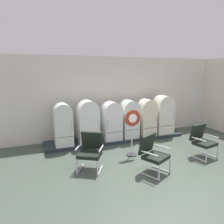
{
  "coord_description": "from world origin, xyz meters",
  "views": [
    {
      "loc": [
        -2.81,
        -3.9,
        2.54
      ],
      "look_at": [
        -0.3,
        2.75,
        1.14
      ],
      "focal_mm": 33.2,
      "sensor_mm": 36.0,
      "label": 1
    }
  ],
  "objects_px": {
    "refrigerator_2": "(111,120)",
    "refrigerator_4": "(147,116)",
    "refrigerator_1": "(88,120)",
    "refrigerator_3": "(129,118)",
    "sign_stand": "(132,133)",
    "refrigerator_5": "(163,113)",
    "armchair_right": "(202,139)",
    "armchair_left": "(91,149)",
    "armchair_center": "(153,152)",
    "refrigerator_0": "(63,123)"
  },
  "relations": [
    {
      "from": "armchair_left",
      "to": "armchair_right",
      "type": "relative_size",
      "value": 1.0
    },
    {
      "from": "refrigerator_3",
      "to": "armchair_right",
      "type": "distance_m",
      "value": 2.63
    },
    {
      "from": "refrigerator_2",
      "to": "armchair_left",
      "type": "xyz_separation_m",
      "value": [
        -1.27,
        -1.84,
        -0.29
      ]
    },
    {
      "from": "refrigerator_0",
      "to": "refrigerator_3",
      "type": "bearing_deg",
      "value": 0.69
    },
    {
      "from": "refrigerator_1",
      "to": "armchair_left",
      "type": "xyz_separation_m",
      "value": [
        -0.4,
        -1.82,
        -0.34
      ]
    },
    {
      "from": "refrigerator_3",
      "to": "armchair_right",
      "type": "relative_size",
      "value": 1.42
    },
    {
      "from": "refrigerator_0",
      "to": "armchair_center",
      "type": "bearing_deg",
      "value": -53.81
    },
    {
      "from": "refrigerator_2",
      "to": "armchair_left",
      "type": "relative_size",
      "value": 1.4
    },
    {
      "from": "refrigerator_3",
      "to": "armchair_center",
      "type": "xyz_separation_m",
      "value": [
        -0.56,
        -2.57,
        -0.31
      ]
    },
    {
      "from": "sign_stand",
      "to": "refrigerator_2",
      "type": "bearing_deg",
      "value": 95.83
    },
    {
      "from": "sign_stand",
      "to": "refrigerator_1",
      "type": "bearing_deg",
      "value": 125.95
    },
    {
      "from": "refrigerator_4",
      "to": "armchair_center",
      "type": "height_order",
      "value": "refrigerator_4"
    },
    {
      "from": "refrigerator_1",
      "to": "refrigerator_3",
      "type": "height_order",
      "value": "refrigerator_1"
    },
    {
      "from": "refrigerator_3",
      "to": "refrigerator_5",
      "type": "height_order",
      "value": "refrigerator_5"
    },
    {
      "from": "refrigerator_5",
      "to": "armchair_right",
      "type": "relative_size",
      "value": 1.53
    },
    {
      "from": "armchair_right",
      "to": "sign_stand",
      "type": "relative_size",
      "value": 0.69
    },
    {
      "from": "refrigerator_2",
      "to": "sign_stand",
      "type": "xyz_separation_m",
      "value": [
        0.14,
        -1.41,
        -0.11
      ]
    },
    {
      "from": "refrigerator_0",
      "to": "refrigerator_2",
      "type": "xyz_separation_m",
      "value": [
        1.72,
        0.03,
        -0.02
      ]
    },
    {
      "from": "refrigerator_2",
      "to": "refrigerator_4",
      "type": "distance_m",
      "value": 1.44
    },
    {
      "from": "refrigerator_0",
      "to": "sign_stand",
      "type": "distance_m",
      "value": 2.32
    },
    {
      "from": "refrigerator_2",
      "to": "refrigerator_5",
      "type": "relative_size",
      "value": 0.91
    },
    {
      "from": "refrigerator_5",
      "to": "armchair_left",
      "type": "xyz_separation_m",
      "value": [
        -3.45,
        -1.82,
        -0.36
      ]
    },
    {
      "from": "refrigerator_1",
      "to": "armchair_right",
      "type": "xyz_separation_m",
      "value": [
        2.94,
        -2.21,
        -0.34
      ]
    },
    {
      "from": "refrigerator_1",
      "to": "refrigerator_0",
      "type": "bearing_deg",
      "value": -178.97
    },
    {
      "from": "refrigerator_1",
      "to": "refrigerator_5",
      "type": "xyz_separation_m",
      "value": [
        3.05,
        -0.0,
        0.02
      ]
    },
    {
      "from": "refrigerator_0",
      "to": "refrigerator_1",
      "type": "height_order",
      "value": "refrigerator_1"
    },
    {
      "from": "armchair_left",
      "to": "refrigerator_3",
      "type": "bearing_deg",
      "value": 43.0
    },
    {
      "from": "refrigerator_4",
      "to": "sign_stand",
      "type": "bearing_deg",
      "value": -133.02
    },
    {
      "from": "refrigerator_5",
      "to": "armchair_right",
      "type": "height_order",
      "value": "refrigerator_5"
    },
    {
      "from": "refrigerator_2",
      "to": "armchair_right",
      "type": "distance_m",
      "value": 3.06
    },
    {
      "from": "refrigerator_5",
      "to": "armchair_left",
      "type": "relative_size",
      "value": 1.53
    },
    {
      "from": "refrigerator_0",
      "to": "sign_stand",
      "type": "xyz_separation_m",
      "value": [
        1.86,
        -1.38,
        -0.14
      ]
    },
    {
      "from": "refrigerator_0",
      "to": "refrigerator_5",
      "type": "bearing_deg",
      "value": 0.2
    },
    {
      "from": "refrigerator_3",
      "to": "sign_stand",
      "type": "height_order",
      "value": "refrigerator_3"
    },
    {
      "from": "refrigerator_1",
      "to": "refrigerator_3",
      "type": "bearing_deg",
      "value": 0.51
    },
    {
      "from": "refrigerator_3",
      "to": "refrigerator_5",
      "type": "relative_size",
      "value": 0.93
    },
    {
      "from": "refrigerator_5",
      "to": "armchair_left",
      "type": "bearing_deg",
      "value": -152.22
    },
    {
      "from": "refrigerator_2",
      "to": "refrigerator_4",
      "type": "bearing_deg",
      "value": -1.04
    },
    {
      "from": "sign_stand",
      "to": "refrigerator_4",
      "type": "bearing_deg",
      "value": 46.98
    },
    {
      "from": "refrigerator_0",
      "to": "refrigerator_4",
      "type": "relative_size",
      "value": 1.01
    },
    {
      "from": "refrigerator_1",
      "to": "refrigerator_3",
      "type": "relative_size",
      "value": 1.05
    },
    {
      "from": "refrigerator_4",
      "to": "armchair_left",
      "type": "distance_m",
      "value": 3.27
    },
    {
      "from": "refrigerator_4",
      "to": "refrigerator_0",
      "type": "bearing_deg",
      "value": -179.89
    },
    {
      "from": "refrigerator_0",
      "to": "refrigerator_3",
      "type": "relative_size",
      "value": 1.01
    },
    {
      "from": "refrigerator_2",
      "to": "armchair_center",
      "type": "distance_m",
      "value": 2.6
    },
    {
      "from": "armchair_left",
      "to": "armchair_center",
      "type": "distance_m",
      "value": 1.59
    },
    {
      "from": "refrigerator_1",
      "to": "refrigerator_2",
      "type": "height_order",
      "value": "refrigerator_1"
    },
    {
      "from": "armchair_right",
      "to": "armchair_center",
      "type": "bearing_deg",
      "value": -169.81
    },
    {
      "from": "refrigerator_4",
      "to": "refrigerator_2",
      "type": "bearing_deg",
      "value": 178.96
    },
    {
      "from": "refrigerator_3",
      "to": "sign_stand",
      "type": "bearing_deg",
      "value": -111.51
    }
  ]
}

